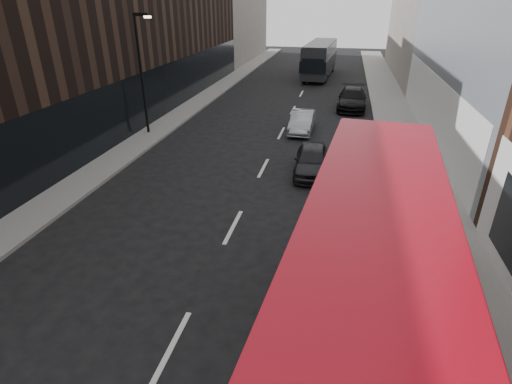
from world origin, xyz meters
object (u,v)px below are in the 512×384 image
Objects in this scene: red_bus at (366,300)px; grey_bus at (320,58)px; street_lamp at (142,67)px; car_c at (352,99)px; car_b at (302,121)px; car_a at (312,160)px.

red_bus is 39.61m from grey_bus.
street_lamp reaches higher than car_c.
grey_bus is (9.13, 23.16, -2.26)m from street_lamp.
red_bus reaches higher than car_b.
street_lamp is at bearing -108.14° from grey_bus.
car_a is at bearing -79.66° from car_b.
street_lamp is 25.00m from grey_bus.
red_bus reaches higher than car_a.
street_lamp is 1.72× the size of car_a.
grey_bus reaches higher than car_b.
car_a is 6.91m from car_b.
street_lamp is 0.62× the size of grey_bus.
street_lamp reaches higher than grey_bus.
red_bus is (12.67, -16.29, -1.58)m from street_lamp.
car_c reaches higher than car_a.
car_a reaches higher than car_b.
street_lamp is 0.60× the size of red_bus.
car_a is at bearing -21.11° from street_lamp.
grey_bus is at bearing 106.19° from car_c.
car_a is at bearing -96.50° from car_c.
street_lamp is 16.17m from car_c.
car_c is at bearing -72.22° from grey_bus.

